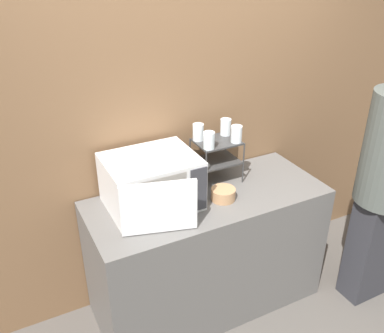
{
  "coord_description": "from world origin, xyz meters",
  "views": [
    {
      "loc": [
        -1.18,
        -1.74,
        2.41
      ],
      "look_at": [
        -0.1,
        0.37,
        1.15
      ],
      "focal_mm": 40.0,
      "sensor_mm": 36.0,
      "label": 1
    }
  ],
  "objects_px": {
    "glass_front_left": "(209,140)",
    "glass_back_right": "(226,127)",
    "glass_back_left": "(198,132)",
    "bowl": "(223,194)",
    "glass_front_right": "(236,134)",
    "microwave": "(152,183)",
    "dish_rack": "(217,152)"
  },
  "relations": [
    {
      "from": "glass_back_right",
      "to": "bowl",
      "type": "relative_size",
      "value": 0.72
    },
    {
      "from": "dish_rack",
      "to": "glass_back_left",
      "type": "height_order",
      "value": "glass_back_left"
    },
    {
      "from": "microwave",
      "to": "glass_front_right",
      "type": "height_order",
      "value": "glass_front_right"
    },
    {
      "from": "glass_front_left",
      "to": "bowl",
      "type": "xyz_separation_m",
      "value": [
        0.02,
        -0.17,
        -0.32
      ]
    },
    {
      "from": "glass_back_left",
      "to": "bowl",
      "type": "distance_m",
      "value": 0.45
    },
    {
      "from": "microwave",
      "to": "glass_front_right",
      "type": "relative_size",
      "value": 5.16
    },
    {
      "from": "microwave",
      "to": "glass_front_left",
      "type": "distance_m",
      "value": 0.46
    },
    {
      "from": "glass_back_right",
      "to": "glass_back_left",
      "type": "bearing_deg",
      "value": 178.01
    },
    {
      "from": "glass_back_right",
      "to": "glass_front_right",
      "type": "relative_size",
      "value": 1.0
    },
    {
      "from": "microwave",
      "to": "glass_back_right",
      "type": "relative_size",
      "value": 5.16
    },
    {
      "from": "glass_back_right",
      "to": "glass_back_left",
      "type": "relative_size",
      "value": 1.0
    },
    {
      "from": "dish_rack",
      "to": "glass_front_left",
      "type": "bearing_deg",
      "value": -144.39
    },
    {
      "from": "glass_front_left",
      "to": "glass_back_left",
      "type": "height_order",
      "value": "same"
    },
    {
      "from": "glass_front_right",
      "to": "glass_back_left",
      "type": "xyz_separation_m",
      "value": [
        -0.21,
        0.14,
        0.0
      ]
    },
    {
      "from": "glass_back_left",
      "to": "bowl",
      "type": "xyz_separation_m",
      "value": [
        0.02,
        -0.32,
        -0.32
      ]
    },
    {
      "from": "microwave",
      "to": "glass_back_right",
      "type": "distance_m",
      "value": 0.68
    },
    {
      "from": "glass_back_right",
      "to": "glass_front_right",
      "type": "xyz_separation_m",
      "value": [
        0.0,
        -0.14,
        0.0
      ]
    },
    {
      "from": "microwave",
      "to": "glass_back_left",
      "type": "relative_size",
      "value": 5.16
    },
    {
      "from": "glass_back_left",
      "to": "glass_front_right",
      "type": "bearing_deg",
      "value": -34.25
    },
    {
      "from": "glass_front_left",
      "to": "bowl",
      "type": "distance_m",
      "value": 0.36
    },
    {
      "from": "glass_front_left",
      "to": "bowl",
      "type": "height_order",
      "value": "glass_front_left"
    },
    {
      "from": "glass_front_left",
      "to": "glass_front_right",
      "type": "distance_m",
      "value": 0.21
    },
    {
      "from": "microwave",
      "to": "glass_back_left",
      "type": "bearing_deg",
      "value": 23.1
    },
    {
      "from": "glass_back_left",
      "to": "dish_rack",
      "type": "bearing_deg",
      "value": -34.97
    },
    {
      "from": "glass_front_left",
      "to": "glass_back_left",
      "type": "relative_size",
      "value": 1.0
    },
    {
      "from": "glass_front_left",
      "to": "glass_back_left",
      "type": "bearing_deg",
      "value": 89.66
    },
    {
      "from": "glass_back_left",
      "to": "microwave",
      "type": "bearing_deg",
      "value": -156.9
    },
    {
      "from": "dish_rack",
      "to": "glass_front_left",
      "type": "distance_m",
      "value": 0.19
    },
    {
      "from": "glass_front_right",
      "to": "bowl",
      "type": "xyz_separation_m",
      "value": [
        -0.19,
        -0.17,
        -0.32
      ]
    },
    {
      "from": "dish_rack",
      "to": "glass_front_right",
      "type": "relative_size",
      "value": 2.64
    },
    {
      "from": "microwave",
      "to": "glass_front_left",
      "type": "relative_size",
      "value": 5.16
    },
    {
      "from": "glass_front_left",
      "to": "glass_back_right",
      "type": "xyz_separation_m",
      "value": [
        0.21,
        0.14,
        0.0
      ]
    }
  ]
}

